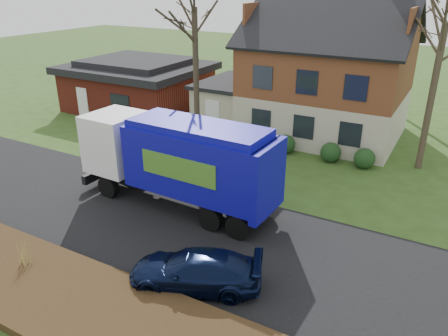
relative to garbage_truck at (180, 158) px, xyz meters
The scene contains 9 objects.
ground 2.77m from the garbage_truck, 76.65° to the right, with size 120.00×120.00×0.00m, color #2E4617.
road 2.76m from the garbage_truck, 76.65° to the right, with size 80.00×7.00×0.02m, color black.
mulch_verge 7.20m from the garbage_truck, 86.88° to the right, with size 80.00×3.50×0.30m, color black.
main_house 12.60m from the garbage_truck, 81.41° to the left, with size 12.95×8.95×9.26m.
ranch_house 16.30m from the garbage_truck, 135.50° to the left, with size 9.80×8.20×3.70m.
garbage_truck is the anchor object (origin of this frame).
silver_sedan 4.61m from the garbage_truck, 137.98° to the left, with size 1.55×4.44×1.46m, color #A0A2A7.
navy_wagon 5.76m from the garbage_truck, 51.09° to the right, with size 1.72×4.24×1.23m, color black.
grass_clump_mid 6.87m from the garbage_truck, 106.39° to the right, with size 0.33×0.27×0.93m.
Camera 1 is at (9.45, -12.22, 9.15)m, focal length 35.00 mm.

